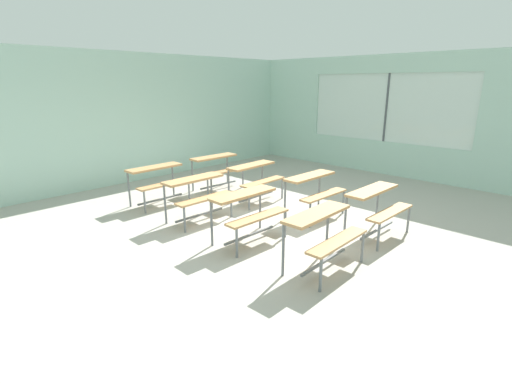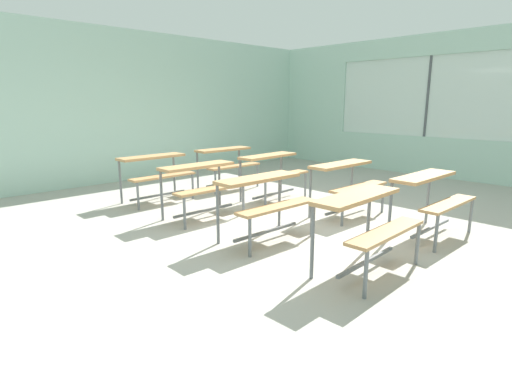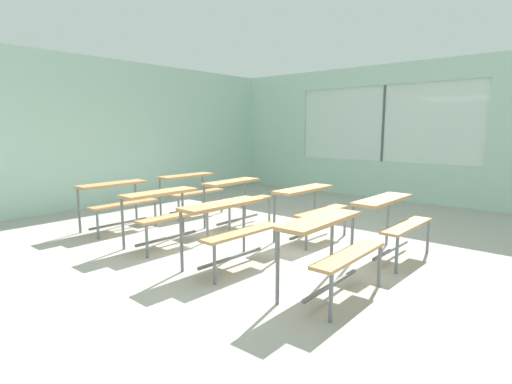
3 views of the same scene
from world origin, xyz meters
TOP-DOWN VIEW (x-y plane):
  - ground at (0.00, 0.00)m, footprint 10.00×9.00m
  - wall_back at (0.00, 4.50)m, footprint 10.00×0.12m
  - wall_right at (5.00, -0.13)m, footprint 0.12×9.00m
  - desk_bench_r0c0 at (-0.55, -1.42)m, footprint 1.11×0.62m
  - desk_bench_r0c1 at (0.93, -1.41)m, footprint 1.11×0.60m
  - desk_bench_r1c0 at (-0.60, -0.12)m, footprint 1.12×0.62m
  - desk_bench_r1c1 at (1.00, -0.17)m, footprint 1.11×0.62m
  - desk_bench_r2c0 at (-0.57, 1.15)m, footprint 1.10×0.60m
  - desk_bench_r2c1 at (0.91, 1.20)m, footprint 1.12×0.62m
  - desk_bench_r3c0 at (-0.55, 2.44)m, footprint 1.11×0.60m
  - desk_bench_r3c1 at (0.95, 2.43)m, footprint 1.12×0.62m

SIDE VIEW (x-z plane):
  - ground at x=0.00m, z-range -0.05..0.00m
  - desk_bench_r0c0 at x=-0.55m, z-range 0.19..0.93m
  - desk_bench_r0c1 at x=0.93m, z-range 0.19..0.93m
  - desk_bench_r1c0 at x=-0.60m, z-range 0.19..0.93m
  - desk_bench_r1c1 at x=1.00m, z-range 0.19..0.93m
  - desk_bench_r2c0 at x=-0.57m, z-range 0.19..0.93m
  - desk_bench_r2c1 at x=0.91m, z-range 0.19..0.93m
  - desk_bench_r3c0 at x=-0.55m, z-range 0.19..0.93m
  - desk_bench_r3c1 at x=0.95m, z-range 0.19..0.93m
  - wall_right at x=5.00m, z-range -0.05..2.95m
  - wall_back at x=0.00m, z-range 0.00..3.00m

